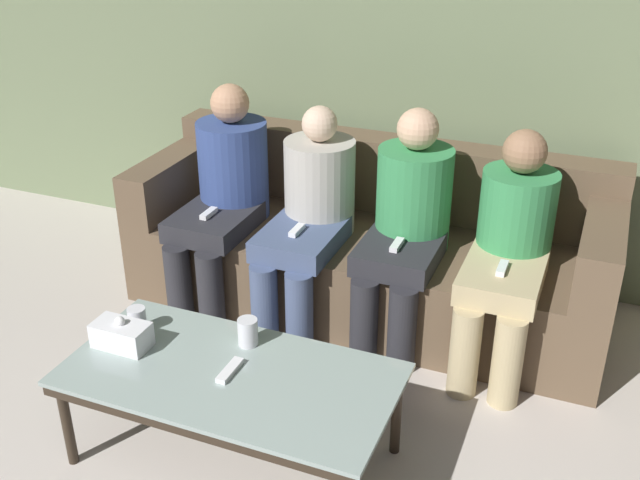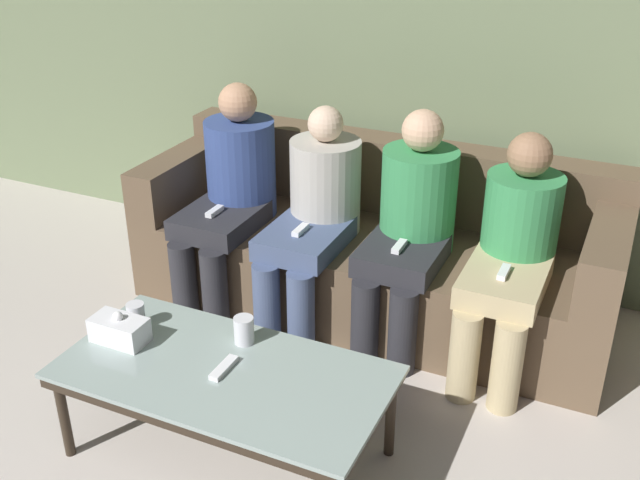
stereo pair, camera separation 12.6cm
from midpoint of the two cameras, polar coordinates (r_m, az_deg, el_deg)
name	(u,v)px [view 2 (the right image)]	position (r m, az deg, el deg)	size (l,w,h in m)	color
wall_back	(418,34)	(3.98, 8.42, 15.24)	(12.00, 0.06, 2.60)	#707F5B
couch	(376,250)	(3.85, 5.22, -0.77)	(2.37, 0.86, 0.81)	brown
coffee_table	(225,378)	(2.84, -6.01, -10.46)	(1.23, 0.63, 0.40)	#8C9E99
cup_near_left	(244,330)	(2.93, -4.58, -6.88)	(0.08, 0.08, 0.11)	silver
cup_near_right	(136,315)	(3.08, -12.70, -5.64)	(0.07, 0.07, 0.11)	silver
tissue_box	(120,330)	(3.01, -13.87, -6.66)	(0.22, 0.12, 0.13)	white
game_remote	(224,368)	(2.81, -6.05, -9.67)	(0.04, 0.15, 0.02)	white
seated_person_left_end	(232,188)	(3.83, -5.81, 3.97)	(0.36, 0.70, 1.12)	#28282D
seated_person_mid_left	(316,210)	(3.63, 0.65, 2.27)	(0.35, 0.71, 1.06)	#47567A
seated_person_mid_right	(411,222)	(3.49, 7.98, 1.37)	(0.35, 0.66, 1.10)	#28282D
seated_person_right_end	(513,249)	(3.38, 15.53, -0.69)	(0.34, 0.72, 1.06)	tan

